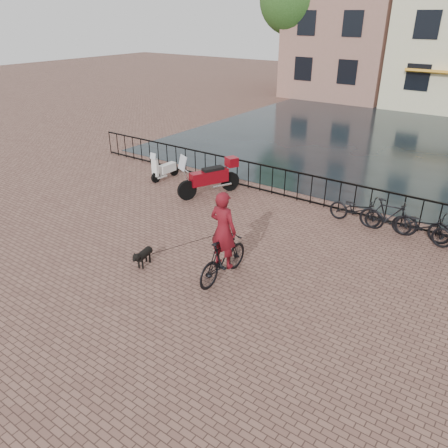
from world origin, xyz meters
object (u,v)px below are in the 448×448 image
Objects in this scene: cyclist at (223,242)px; scooter at (165,164)px; motorcycle at (209,173)px; dog at (144,256)px.

cyclist reaches higher than scooter.
motorcycle is 1.77× the size of scooter.
motorcycle is at bearing 95.82° from dog.
scooter is at bearing 115.55° from dog.
dog is at bearing -47.52° from motorcycle.
dog is at bearing 18.89° from cyclist.
scooter is (-2.40, 0.32, -0.21)m from motorcycle.
dog is 0.35× the size of motorcycle.
cyclist is at bearing -24.62° from motorcycle.
cyclist is 3.33× the size of dog.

